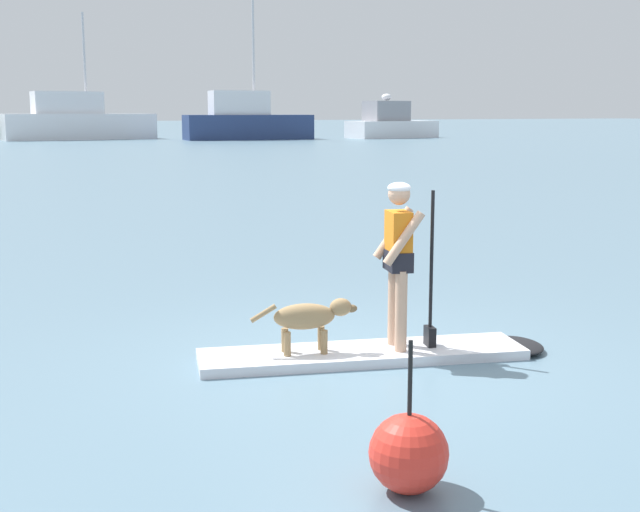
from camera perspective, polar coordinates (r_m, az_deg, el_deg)
name	(u,v)px	position (r m, az deg, el deg)	size (l,w,h in m)	color
ground_plane	(362,359)	(8.62, 2.86, -6.93)	(400.00, 400.00, 0.00)	slate
paddleboard	(384,353)	(8.67, 4.34, -6.52)	(3.64, 1.57, 0.10)	silver
person_paddler	(400,253)	(8.48, 5.38, 0.18)	(0.66, 0.56, 1.68)	tan
dog	(309,317)	(8.39, -0.72, -4.15)	(1.06, 0.37, 0.54)	#997A51
moored_boat_far_starboard	(77,121)	(76.65, -16.01, 8.71)	(12.88, 4.04, 10.70)	white
moored_boat_outer	(246,121)	(74.16, -4.98, 9.03)	(11.20, 4.25, 12.91)	navy
moored_boat_starboard	(390,124)	(78.53, 4.76, 8.83)	(8.61, 4.14, 3.98)	white
marker_buoy	(409,453)	(5.71, 5.98, -13.05)	(0.53, 0.53, 1.03)	red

